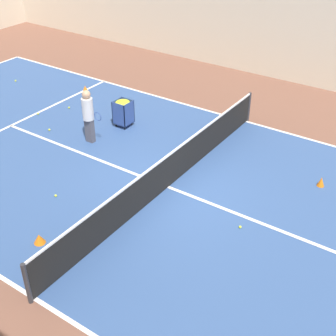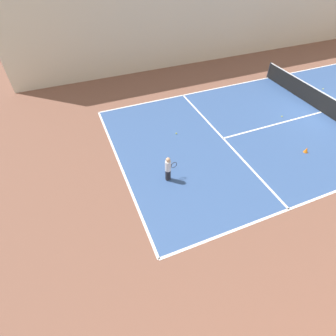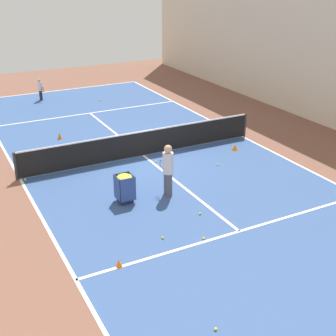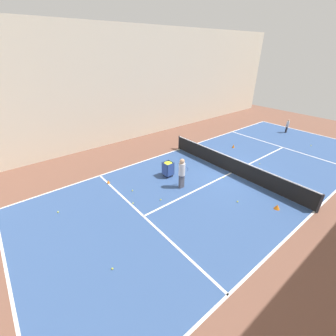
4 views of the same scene
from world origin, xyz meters
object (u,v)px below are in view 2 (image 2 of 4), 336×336
at_px(tennis_net, 325,104).
at_px(training_cone_0, 306,150).
at_px(training_cone_1, 295,81).
at_px(player_near_baseline, 168,167).

bearing_deg(tennis_net, training_cone_0, -54.93).
relative_size(training_cone_0, training_cone_1, 0.98).
xyz_separation_m(training_cone_0, training_cone_1, (-5.95, 4.61, -0.02)).
relative_size(player_near_baseline, training_cone_0, 4.46).
relative_size(player_near_baseline, training_cone_1, 4.37).
bearing_deg(training_cone_0, training_cone_1, 142.26).
distance_m(tennis_net, training_cone_0, 4.20).
xyz_separation_m(tennis_net, player_near_baseline, (1.57, -10.08, 0.16)).
distance_m(training_cone_0, training_cone_1, 7.52).
bearing_deg(training_cone_1, tennis_net, -18.46).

